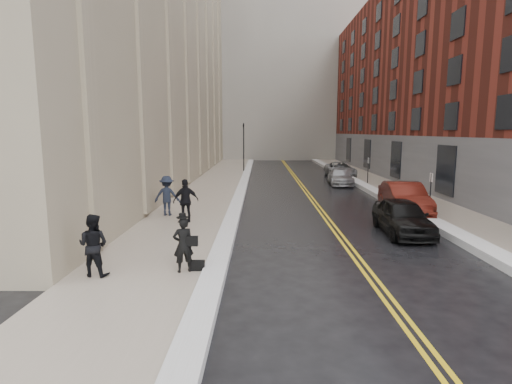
{
  "coord_description": "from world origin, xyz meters",
  "views": [
    {
      "loc": [
        -0.83,
        -12.32,
        4.32
      ],
      "look_at": [
        -1.03,
        5.58,
        1.6
      ],
      "focal_mm": 28.0,
      "sensor_mm": 36.0,
      "label": 1
    }
  ],
  "objects_px": {
    "car_black": "(402,217)",
    "car_silver_near": "(340,177)",
    "pedestrian_b": "(167,196)",
    "car_silver_far": "(340,170)",
    "car_maroon": "(404,198)",
    "pedestrian_main": "(183,245)",
    "pedestrian_c": "(186,201)",
    "pedestrian_a": "(93,245)"
  },
  "relations": [
    {
      "from": "car_silver_far",
      "to": "car_black",
      "type": "bearing_deg",
      "value": -94.52
    },
    {
      "from": "car_black",
      "to": "car_silver_near",
      "type": "distance_m",
      "value": 15.85
    },
    {
      "from": "car_black",
      "to": "pedestrian_a",
      "type": "height_order",
      "value": "pedestrian_a"
    },
    {
      "from": "pedestrian_main",
      "to": "pedestrian_a",
      "type": "distance_m",
      "value": 2.57
    },
    {
      "from": "car_black",
      "to": "car_silver_near",
      "type": "height_order",
      "value": "car_black"
    },
    {
      "from": "pedestrian_a",
      "to": "pedestrian_b",
      "type": "height_order",
      "value": "pedestrian_b"
    },
    {
      "from": "car_black",
      "to": "pedestrian_main",
      "type": "relative_size",
      "value": 2.65
    },
    {
      "from": "car_black",
      "to": "pedestrian_a",
      "type": "bearing_deg",
      "value": -151.64
    },
    {
      "from": "car_maroon",
      "to": "pedestrian_main",
      "type": "bearing_deg",
      "value": -131.82
    },
    {
      "from": "car_silver_far",
      "to": "pedestrian_a",
      "type": "xyz_separation_m",
      "value": [
        -12.47,
        -26.9,
        0.35
      ]
    },
    {
      "from": "car_silver_near",
      "to": "pedestrian_a",
      "type": "height_order",
      "value": "pedestrian_a"
    },
    {
      "from": "pedestrian_b",
      "to": "car_maroon",
      "type": "bearing_deg",
      "value": -172.96
    },
    {
      "from": "car_maroon",
      "to": "pedestrian_c",
      "type": "height_order",
      "value": "pedestrian_c"
    },
    {
      "from": "car_black",
      "to": "car_silver_far",
      "type": "relative_size",
      "value": 0.85
    },
    {
      "from": "car_maroon",
      "to": "pedestrian_main",
      "type": "relative_size",
      "value": 3.02
    },
    {
      "from": "car_maroon",
      "to": "pedestrian_b",
      "type": "height_order",
      "value": "pedestrian_b"
    },
    {
      "from": "car_black",
      "to": "pedestrian_a",
      "type": "xyz_separation_m",
      "value": [
        -10.87,
        -5.49,
        0.32
      ]
    },
    {
      "from": "car_maroon",
      "to": "car_black",
      "type": "bearing_deg",
      "value": -105.87
    },
    {
      "from": "pedestrian_a",
      "to": "car_silver_near",
      "type": "bearing_deg",
      "value": -110.19
    },
    {
      "from": "car_silver_far",
      "to": "pedestrian_main",
      "type": "xyz_separation_m",
      "value": [
        -9.92,
        -26.56,
        0.26
      ]
    },
    {
      "from": "pedestrian_b",
      "to": "pedestrian_a",
      "type": "bearing_deg",
      "value": 89.91
    },
    {
      "from": "car_maroon",
      "to": "car_silver_near",
      "type": "relative_size",
      "value": 1.13
    },
    {
      "from": "car_silver_near",
      "to": "pedestrian_a",
      "type": "bearing_deg",
      "value": -114.67
    },
    {
      "from": "car_maroon",
      "to": "pedestrian_c",
      "type": "bearing_deg",
      "value": -161.02
    },
    {
      "from": "car_black",
      "to": "car_silver_near",
      "type": "relative_size",
      "value": 0.99
    },
    {
      "from": "car_silver_far",
      "to": "pedestrian_c",
      "type": "height_order",
      "value": "pedestrian_c"
    },
    {
      "from": "car_black",
      "to": "car_silver_near",
      "type": "bearing_deg",
      "value": 89.77
    },
    {
      "from": "car_black",
      "to": "car_maroon",
      "type": "height_order",
      "value": "car_maroon"
    },
    {
      "from": "car_silver_far",
      "to": "pedestrian_b",
      "type": "relative_size",
      "value": 2.6
    },
    {
      "from": "pedestrian_a",
      "to": "pedestrian_c",
      "type": "distance_m",
      "value": 7.08
    },
    {
      "from": "car_silver_far",
      "to": "car_silver_near",
      "type": "bearing_deg",
      "value": -101.48
    },
    {
      "from": "car_black",
      "to": "car_silver_far",
      "type": "bearing_deg",
      "value": 87.29
    },
    {
      "from": "pedestrian_a",
      "to": "pedestrian_b",
      "type": "xyz_separation_m",
      "value": [
        0.17,
        8.49,
        0.08
      ]
    },
    {
      "from": "pedestrian_c",
      "to": "car_silver_near",
      "type": "bearing_deg",
      "value": -149.41
    },
    {
      "from": "car_silver_far",
      "to": "car_maroon",
      "type": "bearing_deg",
      "value": -90.25
    },
    {
      "from": "car_silver_far",
      "to": "pedestrian_c",
      "type": "bearing_deg",
      "value": -119.25
    },
    {
      "from": "car_black",
      "to": "car_maroon",
      "type": "bearing_deg",
      "value": 71.07
    },
    {
      "from": "pedestrian_b",
      "to": "car_silver_near",
      "type": "bearing_deg",
      "value": -129.97
    },
    {
      "from": "pedestrian_a",
      "to": "pedestrian_b",
      "type": "distance_m",
      "value": 8.49
    },
    {
      "from": "pedestrian_main",
      "to": "car_black",
      "type": "bearing_deg",
      "value": -168.67
    },
    {
      "from": "pedestrian_main",
      "to": "pedestrian_c",
      "type": "height_order",
      "value": "pedestrian_c"
    },
    {
      "from": "car_black",
      "to": "pedestrian_b",
      "type": "relative_size",
      "value": 2.21
    }
  ]
}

